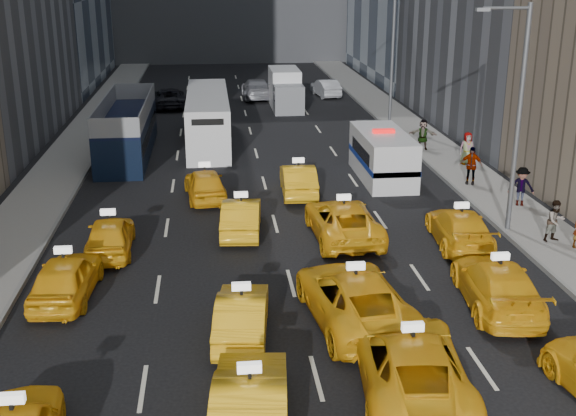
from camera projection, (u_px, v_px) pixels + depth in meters
name	position (u px, v px, depth m)	size (l,w,h in m)	color
sidewalk_west	(66.00, 162.00, 39.52)	(3.00, 90.00, 0.15)	gray
sidewalk_east	(438.00, 151.00, 41.67)	(3.00, 90.00, 0.15)	gray
curb_west	(93.00, 161.00, 39.67)	(0.15, 90.00, 0.18)	slate
curb_east	(414.00, 152.00, 41.51)	(0.15, 90.00, 0.18)	slate
streetlight_near	(516.00, 112.00, 27.74)	(2.15, 0.22, 9.00)	#595B60
streetlight_far	(391.00, 53.00, 46.58)	(2.15, 0.22, 9.00)	#595B60
taxi_5	(250.00, 407.00, 16.34)	(1.68, 4.82, 1.59)	#FAB015
taxi_6	(410.00, 363.00, 18.16)	(2.62, 5.68, 1.58)	#FAB015
taxi_8	(66.00, 277.00, 23.24)	(1.74, 4.32, 1.47)	#FAB015
taxi_9	(242.00, 315.00, 20.90)	(1.43, 4.11, 1.36)	#FAB015
taxi_10	(355.00, 297.00, 21.71)	(2.66, 5.77, 1.60)	#FAB015
taxi_11	(497.00, 285.00, 22.68)	(2.10, 5.16, 1.50)	#FAB015
taxi_12	(110.00, 235.00, 26.95)	(1.67, 4.14, 1.41)	#FAB015
taxi_13	(241.00, 216.00, 28.99)	(1.49, 4.27, 1.41)	#FAB015
taxi_14	(343.00, 220.00, 28.44)	(2.45, 5.32, 1.48)	#FAB015
taxi_15	(460.00, 228.00, 27.74)	(1.95, 4.81, 1.40)	#FAB015
taxi_16	(205.00, 184.00, 33.22)	(1.70, 4.22, 1.44)	#FAB015
taxi_17	(298.00, 180.00, 33.89)	(1.53, 4.39, 1.45)	#FAB015
nypd_van	(382.00, 157.00, 36.27)	(2.33, 5.95, 2.55)	silver
double_decker	(127.00, 128.00, 40.75)	(3.68, 11.15, 3.18)	black
city_bus	(208.00, 118.00, 43.63)	(2.53, 11.65, 3.00)	silver
box_truck	(286.00, 90.00, 54.30)	(2.20, 6.26, 2.85)	white
misc_car_0	(368.00, 131.00, 43.67)	(1.55, 4.43, 1.46)	#9A9CA1
misc_car_1	(169.00, 98.00, 54.75)	(2.43, 5.26, 1.46)	black
misc_car_2	(256.00, 89.00, 58.39)	(2.24, 5.52, 1.60)	gray
misc_car_3	(208.00, 91.00, 57.69)	(1.77, 4.40, 1.50)	black
misc_car_4	(326.00, 88.00, 59.34)	(1.50, 4.29, 1.41)	#ADB0B6
pedestrian_1	(556.00, 221.00, 27.68)	(0.80, 0.44, 1.64)	gray
pedestrian_2	(521.00, 186.00, 31.83)	(1.13, 0.47, 1.74)	gray
pedestrian_3	(471.00, 165.00, 34.95)	(1.09, 0.50, 1.86)	gray
pedestrian_4	(467.00, 148.00, 38.48)	(0.85, 0.46, 1.74)	gray
pedestrian_5	(423.00, 134.00, 41.63)	(1.60, 0.46, 1.73)	gray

